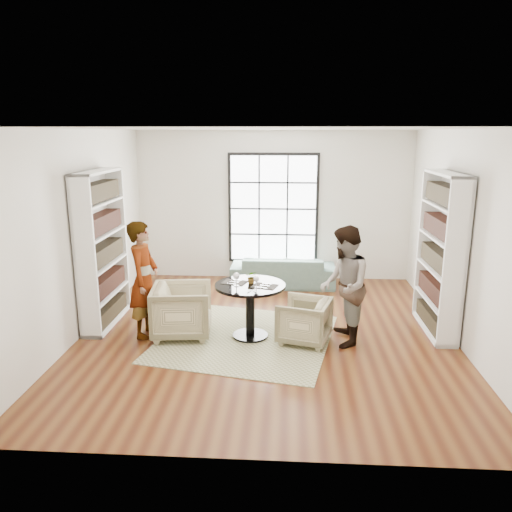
# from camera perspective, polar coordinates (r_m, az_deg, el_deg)

# --- Properties ---
(ground) EXTENTS (6.00, 6.00, 0.00)m
(ground) POSITION_cam_1_polar(r_m,az_deg,el_deg) (7.63, 1.21, -8.81)
(ground) COLOR brown
(room_shell) EXTENTS (6.00, 6.01, 6.00)m
(room_shell) POSITION_cam_1_polar(r_m,az_deg,el_deg) (7.76, 1.43, 1.35)
(room_shell) COLOR silver
(room_shell) RESTS_ON ground
(rug) EXTENTS (2.84, 2.84, 0.01)m
(rug) POSITION_cam_1_polar(r_m,az_deg,el_deg) (7.45, -1.20, -9.35)
(rug) COLOR tan
(rug) RESTS_ON ground
(pedestal_table) EXTENTS (1.03, 1.03, 0.82)m
(pedestal_table) POSITION_cam_1_polar(r_m,az_deg,el_deg) (7.29, -0.67, -4.95)
(pedestal_table) COLOR black
(pedestal_table) RESTS_ON ground
(sofa) EXTENTS (2.04, 0.82, 0.59)m
(sofa) POSITION_cam_1_polar(r_m,az_deg,el_deg) (9.84, 3.10, -1.69)
(sofa) COLOR slate
(sofa) RESTS_ON ground
(armchair_left) EXTENTS (0.95, 0.93, 0.78)m
(armchair_left) POSITION_cam_1_polar(r_m,az_deg,el_deg) (7.49, -8.44, -6.20)
(armchair_left) COLOR tan
(armchair_left) RESTS_ON ground
(armchair_right) EXTENTS (0.87, 0.86, 0.64)m
(armchair_right) POSITION_cam_1_polar(r_m,az_deg,el_deg) (7.25, 5.50, -7.38)
(armchair_right) COLOR tan
(armchair_right) RESTS_ON ground
(person_left) EXTENTS (0.45, 0.65, 1.72)m
(person_left) POSITION_cam_1_polar(r_m,az_deg,el_deg) (7.47, -12.70, -2.63)
(person_left) COLOR gray
(person_left) RESTS_ON ground
(person_right) EXTENTS (0.65, 0.83, 1.71)m
(person_right) POSITION_cam_1_polar(r_m,az_deg,el_deg) (7.12, 10.04, -3.42)
(person_right) COLOR gray
(person_right) RESTS_ON ground
(placemat_left) EXTENTS (0.40, 0.35, 0.01)m
(placemat_left) POSITION_cam_1_polar(r_m,az_deg,el_deg) (7.31, -2.48, -3.01)
(placemat_left) COLOR black
(placemat_left) RESTS_ON pedestal_table
(placemat_right) EXTENTS (0.40, 0.35, 0.01)m
(placemat_right) POSITION_cam_1_polar(r_m,az_deg,el_deg) (7.13, 0.99, -3.45)
(placemat_right) COLOR black
(placemat_right) RESTS_ON pedestal_table
(cutlery_left) EXTENTS (0.20, 0.25, 0.01)m
(cutlery_left) POSITION_cam_1_polar(r_m,az_deg,el_deg) (7.31, -2.48, -2.96)
(cutlery_left) COLOR silver
(cutlery_left) RESTS_ON placemat_left
(cutlery_right) EXTENTS (0.20, 0.25, 0.01)m
(cutlery_right) POSITION_cam_1_polar(r_m,az_deg,el_deg) (7.12, 0.99, -3.40)
(cutlery_right) COLOR silver
(cutlery_right) RESTS_ON placemat_right
(wine_glass_left) EXTENTS (0.09, 0.09, 0.20)m
(wine_glass_left) POSITION_cam_1_polar(r_m,az_deg,el_deg) (7.10, -2.26, -2.34)
(wine_glass_left) COLOR silver
(wine_glass_left) RESTS_ON pedestal_table
(wine_glass_right) EXTENTS (0.08, 0.08, 0.17)m
(wine_glass_right) POSITION_cam_1_polar(r_m,az_deg,el_deg) (7.03, 0.03, -2.68)
(wine_glass_right) COLOR silver
(wine_glass_right) RESTS_ON pedestal_table
(flower_centerpiece) EXTENTS (0.18, 0.16, 0.19)m
(flower_centerpiece) POSITION_cam_1_polar(r_m,az_deg,el_deg) (7.25, -0.49, -2.40)
(flower_centerpiece) COLOR gray
(flower_centerpiece) RESTS_ON pedestal_table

